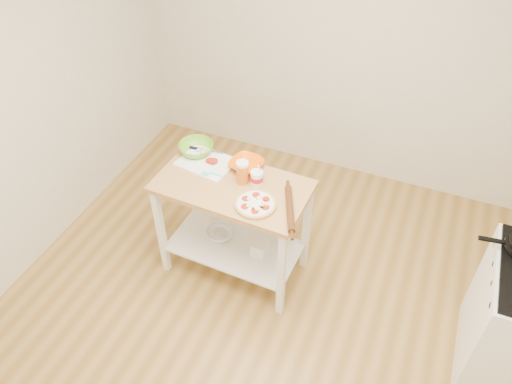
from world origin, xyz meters
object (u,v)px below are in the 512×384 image
at_px(cutting_board, 207,162).
at_px(rolling_pin, 290,209).
at_px(orange_bowl, 246,165).
at_px(beer_pint, 242,172).
at_px(prep_island, 233,210).
at_px(knife, 202,149).
at_px(yogurt_tub, 257,178).
at_px(shelf_glass_bowl, 220,233).
at_px(pizza, 256,204).
at_px(spatula, 211,174).
at_px(green_bowl, 196,149).
at_px(shelf_bin, 260,249).

height_order(cutting_board, rolling_pin, rolling_pin).
xyz_separation_m(orange_bowl, beer_pint, (0.04, -0.16, 0.06)).
height_order(prep_island, orange_bowl, orange_bowl).
relative_size(knife, beer_pint, 1.52).
height_order(yogurt_tub, shelf_glass_bowl, yogurt_tub).
distance_m(pizza, cutting_board, 0.60).
relative_size(spatula, orange_bowl, 0.63).
height_order(cutting_board, spatula, cutting_board).
distance_m(pizza, rolling_pin, 0.23).
xyz_separation_m(spatula, shelf_glass_bowl, (0.03, 0.01, -0.62)).
relative_size(green_bowl, shelf_bin, 2.27).
height_order(cutting_board, beer_pint, beer_pint).
bearing_deg(pizza, cutting_board, 150.60).
xyz_separation_m(spatula, knife, (-0.20, 0.24, 0.00)).
bearing_deg(spatula, rolling_pin, -9.17).
distance_m(spatula, green_bowl, 0.30).
xyz_separation_m(cutting_board, shelf_glass_bowl, (0.13, -0.11, -0.61)).
bearing_deg(prep_island, cutting_board, 151.46).
bearing_deg(shelf_glass_bowl, yogurt_tub, 6.51).
height_order(beer_pint, rolling_pin, beer_pint).
bearing_deg(shelf_bin, knife, 155.69).
bearing_deg(prep_island, green_bowl, 150.41).
bearing_deg(rolling_pin, pizza, -170.68).
bearing_deg(spatula, cutting_board, 129.88).
bearing_deg(shelf_bin, beer_pint, 159.17).
relative_size(rolling_pin, shelf_glass_bowl, 1.93).
relative_size(pizza, orange_bowl, 1.18).
height_order(prep_island, rolling_pin, rolling_pin).
distance_m(orange_bowl, shelf_glass_bowl, 0.68).
bearing_deg(rolling_pin, prep_island, 167.67).
height_order(orange_bowl, shelf_glass_bowl, orange_bowl).
height_order(pizza, rolling_pin, rolling_pin).
distance_m(cutting_board, rolling_pin, 0.79).
xyz_separation_m(yogurt_tub, shelf_glass_bowl, (-0.31, -0.03, -0.66)).
distance_m(prep_island, spatula, 0.33).
bearing_deg(yogurt_tub, shelf_bin, -54.72).
xyz_separation_m(prep_island, green_bowl, (-0.40, 0.23, 0.30)).
bearing_deg(yogurt_tub, rolling_pin, -29.59).
bearing_deg(shelf_glass_bowl, shelf_bin, -7.22).
bearing_deg(prep_island, shelf_glass_bowl, 165.01).
bearing_deg(orange_bowl, green_bowl, 177.41).
relative_size(spatula, shelf_glass_bowl, 0.70).
relative_size(cutting_board, knife, 1.63).
bearing_deg(prep_island, yogurt_tub, 24.92).
relative_size(yogurt_tub, rolling_pin, 0.46).
bearing_deg(beer_pint, green_bowl, 159.19).
relative_size(knife, green_bowl, 1.03).
distance_m(shelf_glass_bowl, shelf_bin, 0.37).
xyz_separation_m(beer_pint, rolling_pin, (0.41, -0.16, -0.07)).
bearing_deg(cutting_board, knife, 140.35).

